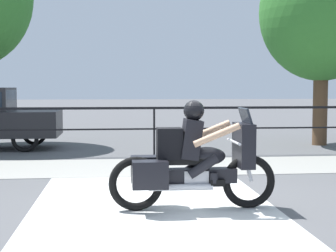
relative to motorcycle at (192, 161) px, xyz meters
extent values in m
plane|color=#565659|center=(-0.10, 0.45, -0.69)|extent=(120.00, 120.00, 0.00)
cube|color=#99968E|center=(-0.10, 3.85, -0.68)|extent=(44.00, 2.40, 0.01)
cube|color=silver|center=(-0.53, 0.25, -0.68)|extent=(3.46, 6.00, 0.01)
cube|color=black|center=(-0.10, 5.61, 0.50)|extent=(36.00, 0.04, 0.06)
cube|color=black|center=(-0.10, 5.61, -0.02)|extent=(36.00, 0.03, 0.04)
cylinder|color=black|center=(-0.10, 5.61, -0.08)|extent=(0.05, 0.05, 1.22)
torus|color=black|center=(0.81, 0.00, -0.31)|extent=(0.76, 0.11, 0.76)
torus|color=black|center=(-0.78, 0.00, -0.31)|extent=(0.76, 0.11, 0.76)
cube|color=black|center=(0.02, 0.00, -0.21)|extent=(1.21, 0.22, 0.20)
cube|color=silver|center=(0.05, 0.00, -0.26)|extent=(0.34, 0.26, 0.26)
ellipsoid|color=black|center=(0.21, 0.00, 0.06)|extent=(0.53, 0.30, 0.26)
cube|color=black|center=(-0.14, 0.00, 0.00)|extent=(0.70, 0.28, 0.08)
cube|color=black|center=(0.73, 0.00, 0.21)|extent=(0.20, 0.59, 0.61)
cube|color=#1E232B|center=(0.75, 0.00, 0.62)|extent=(0.10, 0.50, 0.24)
cylinder|color=silver|center=(0.59, 0.00, 0.26)|extent=(0.04, 0.70, 0.04)
cylinder|color=silver|center=(-0.18, -0.16, -0.34)|extent=(0.88, 0.09, 0.09)
cube|color=black|center=(-0.60, -0.24, -0.14)|extent=(0.48, 0.28, 0.37)
cube|color=black|center=(-0.60, 0.24, -0.14)|extent=(0.48, 0.28, 0.37)
cylinder|color=silver|center=(0.78, 0.00, -0.05)|extent=(0.18, 0.06, 0.52)
cube|color=black|center=(-0.02, 0.00, 0.30)|extent=(0.31, 0.36, 0.57)
sphere|color=tan|center=(0.02, 0.00, 0.68)|extent=(0.23, 0.23, 0.23)
sphere|color=black|center=(0.02, 0.00, 0.70)|extent=(0.29, 0.29, 0.29)
cylinder|color=black|center=(0.13, -0.15, -0.06)|extent=(0.44, 0.13, 0.34)
cylinder|color=black|center=(0.28, -0.15, -0.22)|extent=(0.11, 0.11, 0.14)
cube|color=black|center=(0.33, -0.15, -0.29)|extent=(0.20, 0.10, 0.09)
cylinder|color=black|center=(0.13, 0.15, -0.06)|extent=(0.44, 0.13, 0.34)
cylinder|color=black|center=(0.28, 0.15, -0.22)|extent=(0.11, 0.11, 0.14)
cube|color=black|center=(0.33, 0.15, -0.29)|extent=(0.20, 0.10, 0.09)
cylinder|color=tan|center=(0.29, -0.30, 0.39)|extent=(0.64, 0.09, 0.33)
cylinder|color=tan|center=(0.29, 0.30, 0.39)|extent=(0.64, 0.09, 0.33)
cube|color=black|center=(-0.32, 0.00, 0.25)|extent=(0.35, 0.30, 0.43)
cube|color=#19232D|center=(-3.91, 7.42, 0.68)|extent=(0.04, 1.35, 0.51)
torus|color=black|center=(-3.41, 6.62, -0.33)|extent=(0.71, 0.11, 0.71)
torus|color=black|center=(-3.41, 8.21, -0.33)|extent=(0.71, 0.11, 0.71)
cylinder|color=brown|center=(4.91, 7.47, 0.50)|extent=(0.42, 0.42, 2.37)
ellipsoid|color=#33752D|center=(4.91, 7.47, 3.18)|extent=(3.61, 3.61, 3.98)
camera|label=1|loc=(-1.06, -7.03, 1.04)|focal=55.00mm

